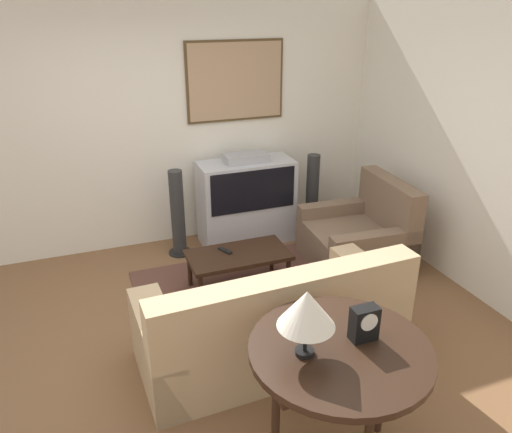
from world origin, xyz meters
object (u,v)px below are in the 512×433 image
armchair (359,239)px  mantel_clock (364,323)px  table_lamp (307,309)px  tv (246,201)px  console_table (340,358)px  couch (273,325)px  speaker_tower_right (312,196)px  coffee_table (238,257)px  speaker_tower_left (178,216)px

armchair → mantel_clock: bearing=-28.3°
table_lamp → mantel_clock: table_lamp is taller
tv → console_table: size_ratio=1.02×
couch → speaker_tower_right: (1.34, 2.02, 0.14)m
coffee_table → speaker_tower_right: (1.25, 0.94, 0.11)m
coffee_table → mantel_clock: mantel_clock is taller
tv → table_lamp: size_ratio=2.68×
tv → speaker_tower_right: size_ratio=1.11×
tv → couch: size_ratio=0.52×
couch → speaker_tower_left: speaker_tower_left is taller
tv → table_lamp: table_lamp is taller
couch → speaker_tower_left: size_ratio=2.11×
armchair → table_lamp: size_ratio=2.63×
table_lamp → speaker_tower_left: table_lamp is taller
tv → speaker_tower_left: bearing=-176.0°
table_lamp → speaker_tower_left: bearing=91.4°
armchair → coffee_table: (-1.35, -0.03, 0.06)m
armchair → speaker_tower_left: 1.96m
mantel_clock → speaker_tower_left: 3.03m
tv → couch: tv is taller
couch → console_table: bearing=88.1°
mantel_clock → couch: bearing=99.5°
couch → armchair: bearing=-144.5°
console_table → tv: bearing=80.2°
tv → mantel_clock: (-0.37, -3.02, 0.43)m
coffee_table → couch: bearing=-94.6°
coffee_table → table_lamp: (-0.30, -2.02, 0.76)m
console_table → table_lamp: size_ratio=2.62×
couch → tv: bearing=-106.3°
armchair → mantel_clock: mantel_clock is taller
table_lamp → speaker_tower_right: size_ratio=0.41×
armchair → speaker_tower_left: bearing=-114.1°
tv → armchair: bearing=-46.8°
mantel_clock → speaker_tower_right: 3.22m
couch → mantel_clock: 1.13m
tv → speaker_tower_right: bearing=-4.0°
table_lamp → mantel_clock: bearing=-0.2°
mantel_clock → speaker_tower_right: mantel_clock is taller
couch → speaker_tower_left: (-0.28, 2.02, 0.14)m
table_lamp → mantel_clock: (0.37, -0.00, -0.18)m
couch → mantel_clock: mantel_clock is taller
coffee_table → speaker_tower_left: (-0.37, 0.94, 0.11)m
speaker_tower_left → coffee_table: bearing=-68.5°
mantel_clock → speaker_tower_left: (-0.44, 2.96, -0.46)m
console_table → speaker_tower_right: bearing=65.9°
coffee_table → table_lamp: size_ratio=2.41×
mantel_clock → speaker_tower_right: (1.18, 2.96, -0.46)m
armchair → mantel_clock: (-1.28, -2.05, 0.63)m
tv → armchair: (0.91, -0.97, -0.20)m
console_table → armchair: bearing=55.3°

